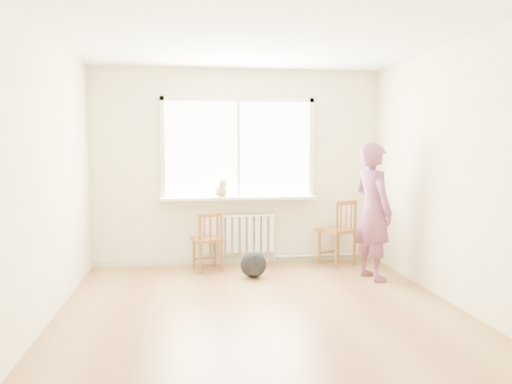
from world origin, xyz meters
name	(u,v)px	position (x,y,z in m)	size (l,w,h in m)	color
floor	(263,315)	(0.00, 0.00, 0.00)	(4.50, 4.50, 0.00)	olive
ceiling	(263,30)	(0.00, 0.00, 2.70)	(4.50, 4.50, 0.00)	white
back_wall	(238,167)	(0.00, 2.25, 1.35)	(4.00, 0.01, 2.70)	beige
window	(238,145)	(0.00, 2.22, 1.66)	(2.12, 0.05, 1.42)	white
windowsill	(239,198)	(0.00, 2.14, 0.93)	(2.15, 0.22, 0.04)	white
radiator	(239,233)	(0.00, 2.16, 0.44)	(1.00, 0.12, 0.55)	white
heating_pipe	(325,255)	(1.25, 2.19, 0.08)	(0.04, 0.04, 1.40)	silver
baseboard	(239,260)	(0.00, 2.23, 0.04)	(4.00, 0.03, 0.08)	beige
chair_left	(208,241)	(-0.44, 1.85, 0.39)	(0.47, 0.45, 0.78)	#92602A
chair_right	(340,232)	(1.37, 1.90, 0.46)	(0.59, 0.58, 0.91)	#92602A
person	(373,211)	(1.55, 1.16, 0.84)	(0.61, 0.40, 1.68)	#BD3F48
cat	(221,189)	(-0.25, 2.05, 1.07)	(0.23, 0.43, 0.29)	beige
backpack	(253,265)	(0.10, 1.41, 0.16)	(0.33, 0.25, 0.33)	black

